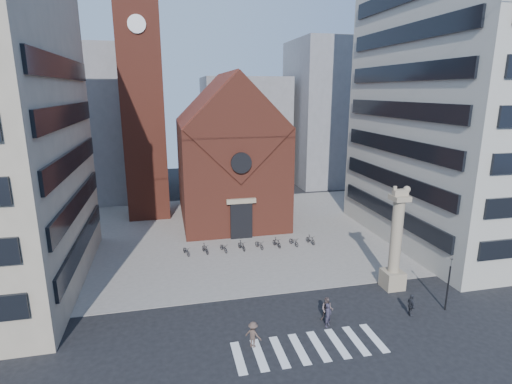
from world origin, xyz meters
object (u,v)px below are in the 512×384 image
pedestrian_1 (327,309)px  scooter_0 (186,251)px  pedestrian_0 (328,315)px  pedestrian_2 (411,305)px  traffic_light (449,282)px  lion_column (395,249)px

pedestrian_1 → scooter_0: bearing=155.4°
pedestrian_0 → pedestrian_2: pedestrian_0 is taller
traffic_light → scooter_0: (-18.19, 14.57, -1.81)m
lion_column → pedestrian_0: 8.79m
traffic_light → pedestrian_1: size_ratio=2.39×
scooter_0 → pedestrian_1: bearing=-74.4°
pedestrian_0 → pedestrian_1: pedestrian_1 is taller
lion_column → pedestrian_1: lion_column is taller
pedestrian_0 → scooter_0: pedestrian_0 is taller
pedestrian_2 → scooter_0: 21.14m
lion_column → pedestrian_1: size_ratio=4.81×
lion_column → traffic_light: (1.99, -4.00, -1.17)m
lion_column → pedestrian_1: bearing=-154.5°
pedestrian_1 → scooter_0: 16.65m
traffic_light → scooter_0: traffic_light is taller
traffic_light → pedestrian_1: (-9.18, 0.58, -1.39)m
pedestrian_2 → scooter_0: bearing=55.0°
pedestrian_1 → pedestrian_2: 6.22m
lion_column → pedestrian_0: size_ratio=5.08×
lion_column → pedestrian_2: (-1.01, -4.12, -2.63)m
pedestrian_1 → scooter_0: pedestrian_1 is taller
lion_column → pedestrian_2: 4.99m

